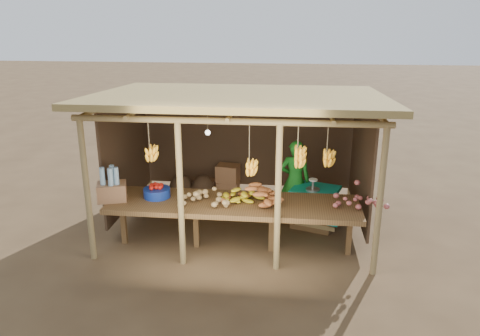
# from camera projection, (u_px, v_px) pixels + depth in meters

# --- Properties ---
(ground) EXTENTS (60.00, 60.00, 0.00)m
(ground) POSITION_uv_depth(u_px,v_px,m) (240.00, 223.00, 8.41)
(ground) COLOR brown
(ground) RESTS_ON ground
(stall_structure) EXTENTS (4.70, 3.50, 2.43)m
(stall_structure) POSITION_uv_depth(u_px,v_px,m) (241.00, 120.00, 7.76)
(stall_structure) COLOR olive
(stall_structure) RESTS_ON ground
(counter) EXTENTS (3.90, 1.05, 0.80)m
(counter) POSITION_uv_depth(u_px,v_px,m) (233.00, 206.00, 7.28)
(counter) COLOR brown
(counter) RESTS_ON ground
(potato_heap) EXTENTS (0.92, 0.62, 0.36)m
(potato_heap) POSITION_uv_depth(u_px,v_px,m) (206.00, 192.00, 7.17)
(potato_heap) COLOR tan
(potato_heap) RESTS_ON counter
(sweet_potato_heap) EXTENTS (1.13, 0.82, 0.36)m
(sweet_potato_heap) POSITION_uv_depth(u_px,v_px,m) (251.00, 193.00, 7.15)
(sweet_potato_heap) COLOR #A5582A
(sweet_potato_heap) RESTS_ON counter
(onion_heap) EXTENTS (0.96, 0.78, 0.36)m
(onion_heap) POSITION_uv_depth(u_px,v_px,m) (359.00, 196.00, 7.00)
(onion_heap) COLOR #B75A59
(onion_heap) RESTS_ON counter
(banana_pile) EXTENTS (0.67, 0.47, 0.35)m
(banana_pile) POSITION_uv_depth(u_px,v_px,m) (242.00, 191.00, 7.24)
(banana_pile) COLOR yellow
(banana_pile) RESTS_ON counter
(tomato_basin) EXTENTS (0.42, 0.42, 0.22)m
(tomato_basin) POSITION_uv_depth(u_px,v_px,m) (157.00, 192.00, 7.44)
(tomato_basin) COLOR navy
(tomato_basin) RESTS_ON counter
(bottle_box) EXTENTS (0.52, 0.46, 0.55)m
(bottle_box) POSITION_uv_depth(u_px,v_px,m) (112.00, 187.00, 7.28)
(bottle_box) COLOR #956542
(bottle_box) RESTS_ON counter
(vendor) EXTENTS (0.55, 0.37, 1.49)m
(vendor) POSITION_uv_depth(u_px,v_px,m) (295.00, 181.00, 8.38)
(vendor) COLOR #1A7820
(vendor) RESTS_ON ground
(tarp_crate) EXTENTS (0.94, 0.88, 0.92)m
(tarp_crate) POSITION_uv_depth(u_px,v_px,m) (314.00, 206.00, 8.21)
(tarp_crate) COLOR brown
(tarp_crate) RESTS_ON ground
(carton_stack) EXTENTS (0.94, 0.38, 0.69)m
(carton_stack) POSITION_uv_depth(u_px,v_px,m) (220.00, 184.00, 9.50)
(carton_stack) COLOR #956542
(carton_stack) RESTS_ON ground
(burlap_sacks) EXTENTS (0.94, 0.49, 0.66)m
(burlap_sacks) POSITION_uv_depth(u_px,v_px,m) (192.00, 188.00, 9.32)
(burlap_sacks) COLOR #442F1F
(burlap_sacks) RESTS_ON ground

